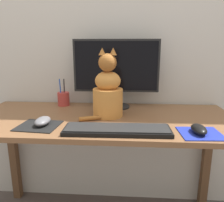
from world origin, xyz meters
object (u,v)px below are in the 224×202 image
Objects in this scene: keyboard at (117,130)px; computer_mouse_right at (199,129)px; monitor at (116,70)px; pen_cup at (64,99)px; cat at (108,92)px; computer_mouse_left at (43,121)px.

keyboard is 4.25× the size of computer_mouse_right.
monitor reaches higher than pen_cup.
computer_mouse_right reaches higher than keyboard.
pen_cup is (-0.37, 0.44, 0.03)m from keyboard.
monitor is 2.98× the size of pen_cup.
monitor is at bearing 92.43° from keyboard.
monitor reaches higher than computer_mouse_right.
pen_cup is (-0.31, 0.21, -0.09)m from cat.
monitor is at bearing 46.71° from computer_mouse_left.
keyboard is 0.36m from computer_mouse_right.
computer_mouse_left is 0.72m from computer_mouse_right.
keyboard is 4.17× the size of computer_mouse_left.
keyboard is at bearing -50.18° from pen_cup.
pen_cup is at bearing 128.79° from keyboard.
cat is (-0.42, 0.23, 0.11)m from computer_mouse_right.
cat is at bearing 29.50° from computer_mouse_left.
monitor is 0.47m from keyboard.
pen_cup reaches higher than computer_mouse_left.
monitor is at bearing 132.59° from computer_mouse_right.
cat is 0.38m from pen_cup.
cat reaches higher than computer_mouse_left.
pen_cup is at bearing 90.80° from computer_mouse_left.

